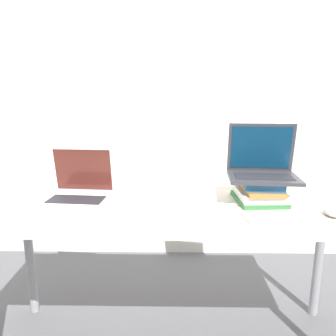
{
  "coord_description": "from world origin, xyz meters",
  "views": [
    {
      "loc": [
        0.0,
        -1.15,
        1.29
      ],
      "look_at": [
        -0.02,
        0.32,
        0.95
      ],
      "focal_mm": 35.0,
      "sensor_mm": 36.0,
      "label": 1
    }
  ],
  "objects": [
    {
      "name": "wall_back",
      "position": [
        0.0,
        1.37,
        1.35
      ],
      "size": [
        8.0,
        0.05,
        2.7
      ],
      "color": "silver",
      "rests_on": "ground_plane"
    },
    {
      "name": "desk",
      "position": [
        0.0,
        0.32,
        0.69
      ],
      "size": [
        1.8,
        0.64,
        0.77
      ],
      "color": "beige",
      "rests_on": "ground_plane"
    },
    {
      "name": "laptop_left",
      "position": [
        -0.46,
        0.39,
        0.83
      ],
      "size": [
        0.34,
        0.27,
        0.26
      ],
      "color": "silver",
      "rests_on": "desk"
    },
    {
      "name": "book_stack",
      "position": [
        0.42,
        0.38,
        0.83
      ],
      "size": [
        0.24,
        0.27,
        0.12
      ],
      "color": "#33753D",
      "rests_on": "desk"
    },
    {
      "name": "laptop_on_books",
      "position": [
        0.43,
        0.4,
        0.94
      ],
      "size": [
        0.34,
        0.27,
        0.26
      ],
      "color": "#333338",
      "rests_on": "book_stack"
    },
    {
      "name": "wireless_keyboard",
      "position": [
        0.45,
        0.16,
        0.78
      ],
      "size": [
        0.31,
        0.14,
        0.01
      ],
      "color": "silver",
      "rests_on": "desk"
    },
    {
      "name": "mouse",
      "position": [
        0.69,
        0.19,
        0.79
      ],
      "size": [
        0.07,
        0.1,
        0.03
      ],
      "color": "#B2B2B7",
      "rests_on": "desk"
    }
  ]
}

